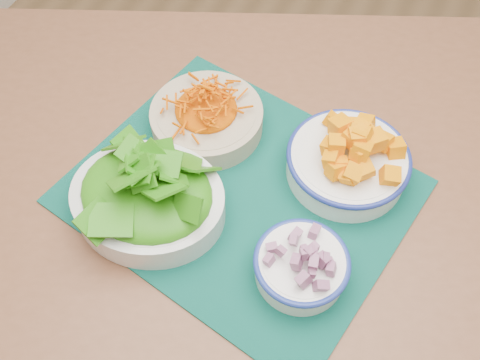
# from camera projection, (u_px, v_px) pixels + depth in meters

# --- Properties ---
(ground) EXTENTS (4.00, 4.00, 0.00)m
(ground) POSITION_uv_depth(u_px,v_px,m) (363.00, 299.00, 1.54)
(ground) COLOR #A0784D
(ground) RESTS_ON ground
(table) EXTENTS (1.52, 1.27, 0.75)m
(table) POSITION_uv_depth(u_px,v_px,m) (258.00, 215.00, 0.94)
(table) COLOR brown
(table) RESTS_ON ground
(placemat) EXTENTS (0.58, 0.51, 0.00)m
(placemat) POSITION_uv_depth(u_px,v_px,m) (240.00, 191.00, 0.85)
(placemat) COLOR #023029
(placemat) RESTS_ON table
(carrot_bowl) EXTENTS (0.25, 0.25, 0.07)m
(carrot_bowl) POSITION_uv_depth(u_px,v_px,m) (207.00, 115.00, 0.90)
(carrot_bowl) COLOR #BDAB8C
(carrot_bowl) RESTS_ON placemat
(squash_bowl) EXTENTS (0.21, 0.21, 0.10)m
(squash_bowl) POSITION_uv_depth(u_px,v_px,m) (349.00, 156.00, 0.84)
(squash_bowl) COLOR white
(squash_bowl) RESTS_ON placemat
(lettuce_bowl) EXTENTS (0.25, 0.22, 0.11)m
(lettuce_bowl) POSITION_uv_depth(u_px,v_px,m) (147.00, 193.00, 0.79)
(lettuce_bowl) COLOR silver
(lettuce_bowl) RESTS_ON placemat
(onion_bowl) EXTENTS (0.16, 0.16, 0.07)m
(onion_bowl) POSITION_uv_depth(u_px,v_px,m) (302.00, 264.00, 0.74)
(onion_bowl) COLOR white
(onion_bowl) RESTS_ON placemat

